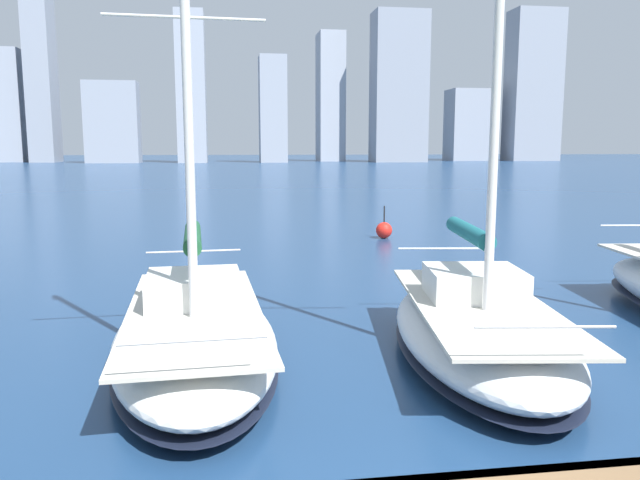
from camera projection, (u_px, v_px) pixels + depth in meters
city_skyline at (245, 94)px, 158.81m from camera, size 175.30×25.15×45.28m
sailboat_teal at (478, 326)px, 11.51m from camera, size 3.81×7.36×10.68m
sailboat_forest at (195, 331)px, 11.30m from camera, size 3.25×7.70×9.24m
channel_buoy at (384, 230)px, 26.80m from camera, size 0.70×0.70×1.40m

